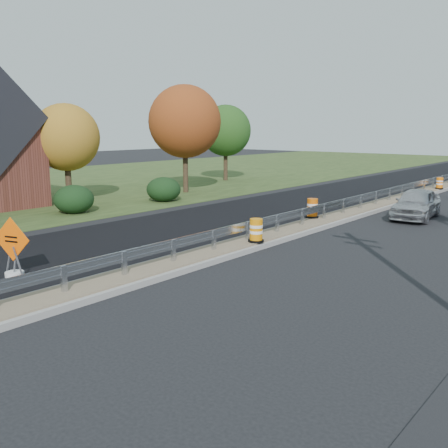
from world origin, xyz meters
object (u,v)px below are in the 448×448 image
Objects in this scene: barrel_median_near at (256,231)px; barrel_median_mid at (312,208)px; barrel_median_far at (440,183)px; car_silver at (416,203)px; caution_sign at (14,262)px.

barrel_median_mid is at bearing 99.49° from barrel_median_near.
barrel_median_near is at bearing -90.31° from barrel_median_far.
barrel_median_mid is 1.14× the size of barrel_median_far.
barrel_median_near is 5.97m from barrel_median_mid.
barrel_median_near is 0.20× the size of car_silver.
car_silver is (2.34, -11.53, 0.14)m from barrel_median_far.
car_silver is (5.88, 17.90, 0.28)m from caution_sign.
barrel_median_far is 0.18× the size of car_silver.
car_silver is (2.46, 10.16, 0.10)m from barrel_median_near.
caution_sign reaches higher than car_silver.
barrel_median_near is 0.96× the size of barrel_median_mid.
barrel_median_far is (1.10, 15.80, -0.05)m from barrel_median_mid.
caution_sign is 18.84m from car_silver.
car_silver is (3.44, 4.27, 0.08)m from barrel_median_mid.
car_silver reaches higher than barrel_median_near.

